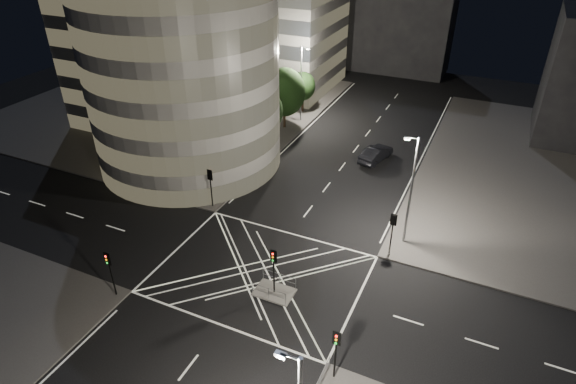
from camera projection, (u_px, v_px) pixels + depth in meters
The scene contains 22 objects.
ground at pixel (260, 274), 38.80m from camera, with size 120.00×120.00×0.00m, color black.
sidewalk_far_left at pixel (170, 106), 70.04m from camera, with size 42.00×42.00×0.15m, color #4B4847.
central_island at pixel (274, 292), 36.88m from camera, with size 3.00×2.00×0.15m, color slate.
office_tower_curved at pixel (171, 36), 54.12m from camera, with size 30.00×29.00×27.20m.
office_block_rear at pixel (258, 11), 73.37m from camera, with size 24.00×16.00×22.00m, color gray.
building_far_end at pixel (398, 16), 80.45m from camera, with size 18.00×8.00×18.00m, color black.
tree_a at pixel (207, 155), 47.24m from camera, with size 3.93×3.93×6.49m.
tree_b at pixel (237, 125), 51.50m from camera, with size 5.05×5.05×7.87m.
tree_c at pixel (263, 111), 56.45m from camera, with size 4.82×4.82×7.16m.
tree_d at pixel (284, 92), 60.90m from camera, with size 5.40×5.40×7.88m.
tree_e at pixel (303, 86), 66.13m from camera, with size 3.44×3.44×5.64m.
traffic_signal_fl at pixel (210, 181), 45.69m from camera, with size 0.55×0.22×4.00m.
traffic_signal_nl at pixel (109, 266), 35.16m from camera, with size 0.55×0.22×4.00m.
traffic_signal_fr at pixel (393, 226), 39.40m from camera, with size 0.55×0.22×4.00m.
traffic_signal_nr at pixel (336, 346), 28.87m from camera, with size 0.55×0.22×4.00m.
traffic_signal_island at pixel (274, 263), 35.40m from camera, with size 0.55×0.22×4.00m.
street_lamp_left_near at pixel (231, 134), 48.57m from camera, with size 1.25×0.25×10.00m.
street_lamp_left_far at pixel (301, 81), 62.52m from camera, with size 1.25×0.25×10.00m.
street_lamp_right_far at pixel (411, 188), 39.51m from camera, with size 1.25×0.25×10.00m.
railing_island_south at pixel (269, 294), 35.86m from camera, with size 2.80×0.06×1.10m, color slate.
railing_island_north at pixel (279, 279), 37.25m from camera, with size 2.80×0.06×1.10m, color slate.
sedan at pixel (376, 154), 55.17m from camera, with size 1.81×5.18×1.71m, color black.
Camera 1 is at (14.46, -25.98, 25.89)m, focal length 30.00 mm.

